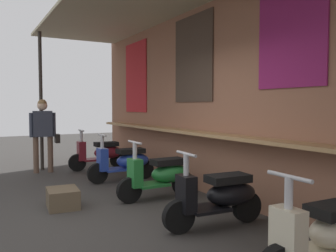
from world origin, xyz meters
TOP-DOWN VIEW (x-y plane):
  - ground_plane at (0.00, 0.00)m, footprint 29.59×29.59m
  - market_stall_facade at (0.01, 1.86)m, footprint 10.57×2.43m
  - scooter_maroon at (-3.82, 1.08)m, footprint 0.46×1.40m
  - scooter_blue at (-2.33, 1.08)m, footprint 0.46×1.40m
  - scooter_green at (-0.77, 1.08)m, footprint 0.46×1.40m
  - scooter_black at (0.77, 1.08)m, footprint 0.50×1.40m
  - scooter_cream at (2.29, 1.08)m, footprint 0.46×1.40m
  - shopper_with_handbag at (-4.07, -0.20)m, footprint 0.27×0.66m
  - merchandise_crate at (-1.04, -0.46)m, footprint 0.58×0.48m

SIDE VIEW (x-z plane):
  - ground_plane at x=0.00m, z-range 0.00..0.00m
  - merchandise_crate at x=-1.04m, z-range 0.00..0.28m
  - scooter_maroon at x=-3.82m, z-range -0.10..0.87m
  - scooter_blue at x=-2.33m, z-range -0.10..0.87m
  - scooter_green at x=-0.77m, z-range -0.10..0.87m
  - scooter_black at x=0.77m, z-range -0.10..0.87m
  - scooter_cream at x=2.29m, z-range -0.10..0.87m
  - shopper_with_handbag at x=-4.07m, z-range 0.18..1.85m
  - market_stall_facade at x=0.01m, z-range 0.20..3.58m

